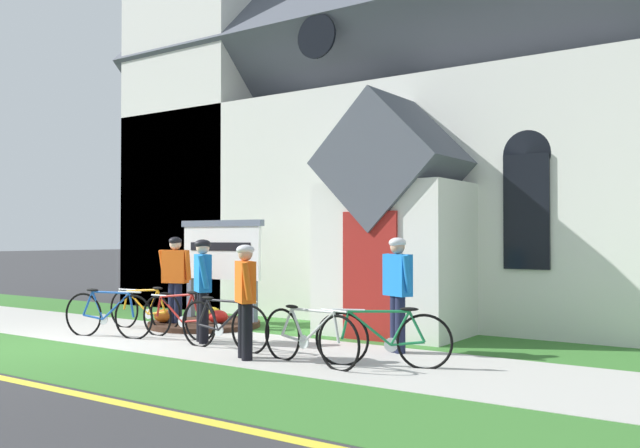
# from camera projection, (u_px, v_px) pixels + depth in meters

# --- Properties ---
(ground) EXTENTS (140.00, 140.00, 0.00)m
(ground) POSITION_uv_depth(u_px,v_px,m) (222.00, 320.00, 13.76)
(ground) COLOR #333335
(sidewalk_slab) EXTENTS (32.00, 2.56, 0.01)m
(sidewalk_slab) POSITION_uv_depth(u_px,v_px,m) (201.00, 342.00, 10.87)
(sidewalk_slab) COLOR #B7B5AD
(sidewalk_slab) RESTS_ON ground
(grass_verge) EXTENTS (32.00, 1.94, 0.01)m
(grass_verge) POSITION_uv_depth(u_px,v_px,m) (80.00, 363.00, 9.02)
(grass_verge) COLOR #38722D
(grass_verge) RESTS_ON ground
(church_lawn) EXTENTS (24.00, 1.98, 0.01)m
(church_lawn) POSITION_uv_depth(u_px,v_px,m) (287.00, 326.00, 12.73)
(church_lawn) COLOR #38722D
(church_lawn) RESTS_ON ground
(curb_paint_stripe) EXTENTS (28.00, 0.16, 0.01)m
(curb_paint_stripe) POSITION_uv_depth(u_px,v_px,m) (0.00, 377.00, 8.10)
(curb_paint_stripe) COLOR yellow
(curb_paint_stripe) RESTS_ON ground
(church_building) EXTENTS (12.55, 10.38, 13.28)m
(church_building) POSITION_uv_depth(u_px,v_px,m) (386.00, 123.00, 17.15)
(church_building) COLOR silver
(church_building) RESTS_ON ground
(church_sign) EXTENTS (2.03, 0.16, 2.01)m
(church_sign) POSITION_uv_depth(u_px,v_px,m) (221.00, 254.00, 13.10)
(church_sign) COLOR slate
(church_sign) RESTS_ON ground
(flower_bed) EXTENTS (2.09, 2.09, 0.34)m
(flower_bed) POSITION_uv_depth(u_px,v_px,m) (203.00, 323.00, 12.70)
(flower_bed) COLOR #382319
(flower_bed) RESTS_ON ground
(bicycle_black) EXTENTS (1.71, 0.08, 0.82)m
(bicycle_black) POSITION_uv_depth(u_px,v_px,m) (178.00, 316.00, 11.25)
(bicycle_black) COLOR black
(bicycle_black) RESTS_ON ground
(bicycle_yellow) EXTENTS (1.76, 0.08, 0.80)m
(bicycle_yellow) POSITION_uv_depth(u_px,v_px,m) (223.00, 325.00, 10.09)
(bicycle_yellow) COLOR black
(bicycle_yellow) RESTS_ON ground
(bicycle_red) EXTENTS (1.77, 0.37, 0.79)m
(bicycle_red) POSITION_uv_depth(u_px,v_px,m) (309.00, 337.00, 8.90)
(bicycle_red) COLOR black
(bicycle_red) RESTS_ON ground
(bicycle_blue) EXTENTS (1.69, 0.67, 0.80)m
(bicycle_blue) POSITION_uv_depth(u_px,v_px,m) (383.00, 338.00, 8.75)
(bicycle_blue) COLOR black
(bicycle_blue) RESTS_ON ground
(bicycle_silver) EXTENTS (1.72, 0.46, 0.83)m
(bicycle_silver) POSITION_uv_depth(u_px,v_px,m) (108.00, 314.00, 11.34)
(bicycle_silver) COLOR black
(bicycle_silver) RESTS_ON ground
(bicycle_orange) EXTENTS (1.75, 0.15, 0.81)m
(bicycle_orange) POSITION_uv_depth(u_px,v_px,m) (145.00, 309.00, 12.32)
(bicycle_orange) COLOR black
(bicycle_orange) RESTS_ON ground
(cyclist_in_yellow_jersey) EXTENTS (0.66, 0.32, 1.69)m
(cyclist_in_yellow_jersey) POSITION_uv_depth(u_px,v_px,m) (175.00, 275.00, 12.54)
(cyclist_in_yellow_jersey) COLOR #191E38
(cyclist_in_yellow_jersey) RESTS_ON ground
(cyclist_in_green_jersey) EXTENTS (0.48, 0.53, 1.57)m
(cyclist_in_green_jersey) POSITION_uv_depth(u_px,v_px,m) (245.00, 293.00, 9.31)
(cyclist_in_green_jersey) COLOR black
(cyclist_in_green_jersey) RESTS_ON ground
(cyclist_in_orange_jersey) EXTENTS (0.50, 0.61, 1.64)m
(cyclist_in_orange_jersey) POSITION_uv_depth(u_px,v_px,m) (203.00, 283.00, 10.77)
(cyclist_in_orange_jersey) COLOR black
(cyclist_in_orange_jersey) RESTS_ON ground
(cyclist_in_blue_jersey) EXTENTS (0.57, 0.51, 1.67)m
(cyclist_in_blue_jersey) POSITION_uv_depth(u_px,v_px,m) (398.00, 285.00, 9.82)
(cyclist_in_blue_jersey) COLOR #191E38
(cyclist_in_blue_jersey) RESTS_ON ground
(distant_hill) EXTENTS (102.56, 39.34, 16.19)m
(distant_hill) POSITION_uv_depth(u_px,v_px,m) (599.00, 255.00, 64.38)
(distant_hill) COLOR #847A5B
(distant_hill) RESTS_ON ground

